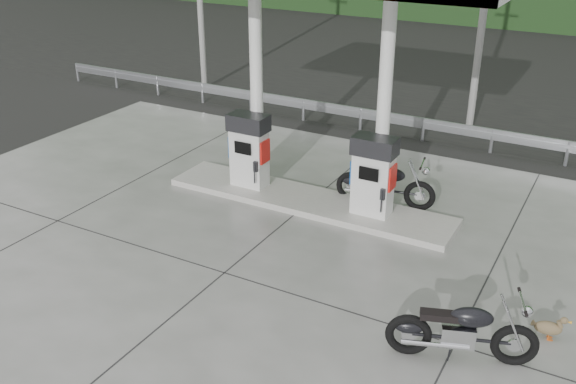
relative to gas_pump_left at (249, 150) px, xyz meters
The scene contains 12 objects.
ground 3.16m from the gas_pump_left, 57.38° to the right, with size 160.00×160.00×0.00m, color black.
forecourt_apron 3.15m from the gas_pump_left, 57.38° to the right, with size 18.00×14.00×0.02m, color slate.
pump_island 1.87m from the gas_pump_left, ahead, with size 7.00×1.40×0.15m, color #9B9790.
gas_pump_left is the anchor object (origin of this frame).
gas_pump_right 3.20m from the gas_pump_left, ahead, with size 0.95×0.55×1.80m, color silver, non-canonical shape.
canopy_column_left 1.65m from the gas_pump_left, 90.00° to the left, with size 0.30×0.30×5.00m, color white.
canopy_column_right 3.60m from the gas_pump_left, ahead, with size 0.30×0.30×5.00m, color white.
guardrail 5.74m from the gas_pump_left, 73.78° to the left, with size 26.00×0.16×1.42m, color gray, non-canonical shape.
road 9.20m from the gas_pump_left, 79.92° to the left, with size 60.00×7.00×0.01m, color black.
motorcycle_left 3.35m from the gas_pump_left, 14.34° to the left, with size 2.18×0.69×1.03m, color black, non-canonical shape.
motorcycle_right 7.33m from the gas_pump_left, 31.33° to the right, with size 2.18×0.69×1.03m, color black, non-canonical shape.
duck 7.86m from the gas_pump_left, 19.41° to the right, with size 0.54×0.15×0.39m, color #503C29, non-canonical shape.
Camera 1 is at (6.19, -9.66, 6.65)m, focal length 40.00 mm.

